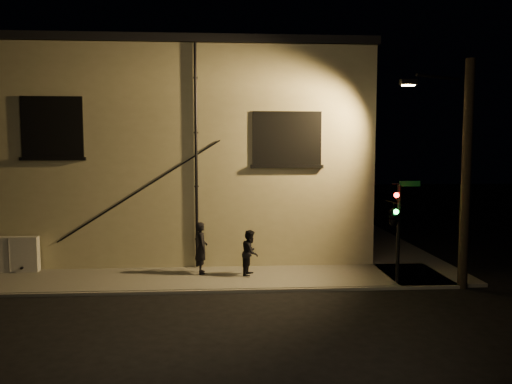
{
  "coord_description": "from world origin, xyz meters",
  "views": [
    {
      "loc": [
        -0.8,
        -15.74,
        4.68
      ],
      "look_at": [
        0.36,
        1.8,
        3.08
      ],
      "focal_mm": 35.0,
      "sensor_mm": 36.0,
      "label": 1
    }
  ],
  "objects": [
    {
      "name": "ground",
      "position": [
        0.0,
        0.0,
        0.0
      ],
      "size": [
        90.0,
        90.0,
        0.0
      ],
      "primitive_type": "plane",
      "color": "black"
    },
    {
      "name": "streetlamp_pole",
      "position": [
        7.01,
        0.04,
        3.95
      ],
      "size": [
        2.03,
        1.4,
        7.49
      ],
      "color": "black",
      "rests_on": "ground"
    },
    {
      "name": "building",
      "position": [
        -3.0,
        8.99,
        4.4
      ],
      "size": [
        16.2,
        12.23,
        8.8
      ],
      "color": "#BCB487",
      "rests_on": "ground"
    },
    {
      "name": "pedestrian_a",
      "position": [
        -1.6,
        2.03,
        1.05
      ],
      "size": [
        0.54,
        0.74,
        1.87
      ],
      "primitive_type": "imported",
      "rotation": [
        0.0,
        0.0,
        1.71
      ],
      "color": "black",
      "rests_on": "sidewalk"
    },
    {
      "name": "sidewalk",
      "position": [
        1.22,
        4.39,
        0.06
      ],
      "size": [
        21.0,
        16.0,
        0.12
      ],
      "color": "#605F56",
      "rests_on": "ground"
    },
    {
      "name": "utility_cabinet",
      "position": [
        -8.55,
        2.7,
        0.77
      ],
      "size": [
        1.97,
        0.33,
        1.29
      ],
      "primitive_type": "cube",
      "color": "beige",
      "rests_on": "sidewalk"
    },
    {
      "name": "traffic_signal",
      "position": [
        4.84,
        0.29,
        2.42
      ],
      "size": [
        1.14,
        1.98,
        3.42
      ],
      "color": "black",
      "rests_on": "sidewalk"
    },
    {
      "name": "pedestrian_b",
      "position": [
        0.15,
        1.7,
        0.93
      ],
      "size": [
        0.82,
        0.93,
        1.61
      ],
      "primitive_type": "imported",
      "rotation": [
        0.0,
        0.0,
        1.27
      ],
      "color": "black",
      "rests_on": "sidewalk"
    }
  ]
}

